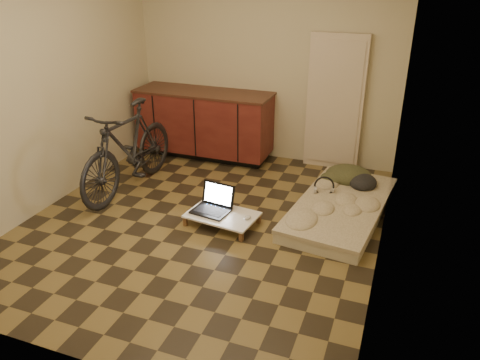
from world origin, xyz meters
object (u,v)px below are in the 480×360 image
(bicycle, at_px, (128,144))
(futon, at_px, (341,208))
(laptop, at_px, (213,205))
(lap_desk, at_px, (222,215))

(bicycle, distance_m, futon, 2.48)
(bicycle, distance_m, laptop, 1.31)
(lap_desk, height_order, laptop, laptop)
(bicycle, relative_size, laptop, 4.27)
(futon, relative_size, laptop, 4.48)
(bicycle, xyz_separation_m, lap_desk, (1.32, -0.39, -0.46))
(lap_desk, distance_m, laptop, 0.15)
(bicycle, bearing_deg, laptop, -13.16)
(futon, bearing_deg, laptop, -147.56)
(bicycle, height_order, laptop, bicycle)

